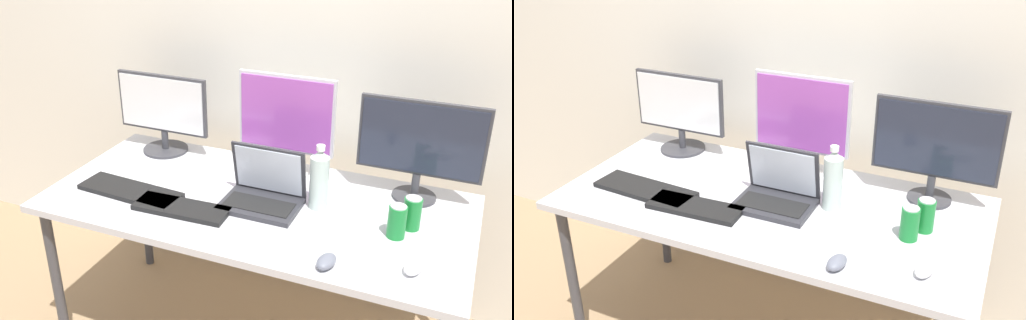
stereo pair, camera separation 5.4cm
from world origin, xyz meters
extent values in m
cube|color=silver|center=(0.00, 0.59, 1.30)|extent=(7.00, 0.08, 2.60)
cylinder|color=#424247|center=(-0.78, -0.34, 0.35)|extent=(0.04, 0.04, 0.71)
cylinder|color=#424247|center=(-0.78, 0.34, 0.35)|extent=(0.04, 0.04, 0.71)
cylinder|color=#424247|center=(0.78, 0.34, 0.35)|extent=(0.04, 0.04, 0.71)
cube|color=silver|center=(0.00, 0.00, 0.72)|extent=(1.69, 0.81, 0.03)
cylinder|color=#38383D|center=(-0.59, 0.28, 0.75)|extent=(0.21, 0.21, 0.01)
cylinder|color=#38383D|center=(-0.59, 0.28, 0.80)|extent=(0.03, 0.03, 0.09)
cube|color=#38383D|center=(-0.59, 0.28, 0.98)|extent=(0.45, 0.02, 0.27)
cube|color=white|center=(-0.59, 0.27, 0.98)|extent=(0.43, 0.01, 0.25)
cylinder|color=silver|center=(0.02, 0.28, 0.75)|extent=(0.20, 0.20, 0.01)
cylinder|color=silver|center=(0.02, 0.28, 0.80)|extent=(0.03, 0.03, 0.10)
cube|color=silver|center=(0.02, 0.28, 1.02)|extent=(0.42, 0.02, 0.34)
cube|color=#A54CB2|center=(0.02, 0.26, 1.02)|extent=(0.40, 0.01, 0.31)
cylinder|color=#38383D|center=(0.58, 0.27, 0.75)|extent=(0.17, 0.17, 0.01)
cylinder|color=#38383D|center=(0.58, 0.27, 0.80)|extent=(0.03, 0.03, 0.10)
cube|color=#38383D|center=(0.58, 0.27, 1.00)|extent=(0.49, 0.02, 0.30)
cube|color=#232838|center=(0.58, 0.26, 1.00)|extent=(0.46, 0.01, 0.28)
cube|color=#2D2D33|center=(0.04, -0.04, 0.75)|extent=(0.30, 0.21, 0.02)
cube|color=black|center=(0.04, -0.06, 0.76)|extent=(0.27, 0.12, 0.00)
cube|color=#2D2D33|center=(0.04, 0.04, 0.87)|extent=(0.30, 0.05, 0.21)
cube|color=silver|center=(0.04, 0.04, 0.86)|extent=(0.27, 0.04, 0.19)
cube|color=black|center=(-0.50, -0.14, 0.75)|extent=(0.45, 0.18, 0.02)
cube|color=black|center=(-0.24, -0.19, 0.75)|extent=(0.38, 0.15, 0.02)
ellipsoid|color=slate|center=(0.39, -0.32, 0.76)|extent=(0.07, 0.10, 0.04)
ellipsoid|color=silver|center=(0.66, -0.23, 0.76)|extent=(0.08, 0.11, 0.03)
cylinder|color=silver|center=(0.24, 0.05, 0.85)|extent=(0.07, 0.07, 0.21)
cone|color=silver|center=(0.24, 0.05, 0.97)|extent=(0.07, 0.07, 0.03)
cylinder|color=white|center=(0.24, 0.05, 0.99)|extent=(0.03, 0.03, 0.02)
cylinder|color=#197F33|center=(0.56, -0.05, 0.80)|extent=(0.07, 0.07, 0.12)
cylinder|color=silver|center=(0.56, -0.05, 0.86)|extent=(0.06, 0.06, 0.00)
cylinder|color=#197F33|center=(0.60, 0.03, 0.80)|extent=(0.07, 0.07, 0.12)
cylinder|color=silver|center=(0.60, 0.03, 0.86)|extent=(0.06, 0.06, 0.00)
camera|label=1|loc=(0.78, -1.84, 1.86)|focal=40.00mm
camera|label=2|loc=(0.83, -1.82, 1.86)|focal=40.00mm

